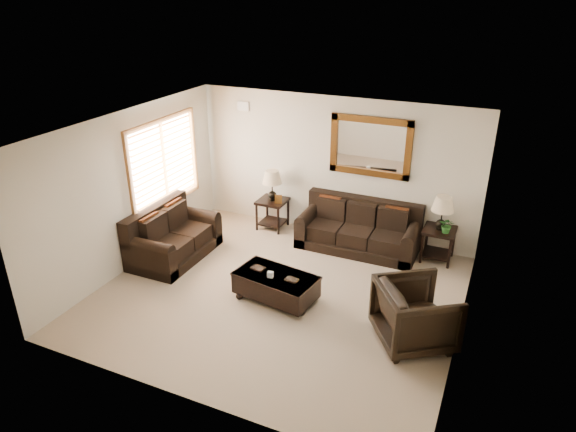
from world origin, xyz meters
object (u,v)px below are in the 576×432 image
at_px(coffee_table, 276,284).
at_px(end_table_right, 441,219).
at_px(end_table_left, 272,191).
at_px(loveseat, 172,239).
at_px(sofa, 359,231).
at_px(armchair, 416,312).

bearing_deg(coffee_table, end_table_right, 56.63).
bearing_deg(end_table_left, loveseat, -122.16).
distance_m(sofa, coffee_table, 2.30).
xyz_separation_m(loveseat, end_table_left, (1.14, 1.82, 0.45)).
height_order(sofa, loveseat, loveseat).
bearing_deg(end_table_left, sofa, -3.56).
bearing_deg(coffee_table, end_table_left, 125.57).
height_order(loveseat, end_table_right, end_table_right).
bearing_deg(armchair, loveseat, 46.97).
bearing_deg(armchair, end_table_right, -32.38).
relative_size(sofa, end_table_right, 1.80).
bearing_deg(end_table_right, armchair, -87.96).
height_order(loveseat, coffee_table, loveseat).
bearing_deg(sofa, end_table_left, 176.44).
distance_m(end_table_left, end_table_right, 3.26).
distance_m(loveseat, end_table_left, 2.20).
distance_m(coffee_table, armchair, 2.20).
bearing_deg(end_table_right, sofa, -175.37).
xyz_separation_m(end_table_left, coffee_table, (1.17, -2.31, -0.53)).
distance_m(sofa, end_table_left, 1.90).
xyz_separation_m(sofa, armchair, (1.51, -2.39, 0.17)).
xyz_separation_m(loveseat, armchair, (4.50, -0.68, 0.15)).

